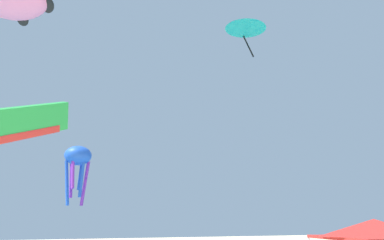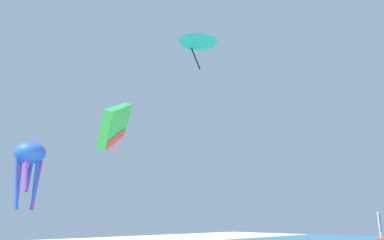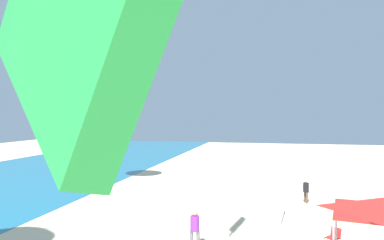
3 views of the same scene
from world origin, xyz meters
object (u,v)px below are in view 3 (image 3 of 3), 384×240
Objects in this scene: person_beachcomber at (195,226)px; person_watching_sky at (306,189)px; banner_flag at (281,182)px; kite_parafoil_green at (46,34)px; folding_chair_near_cooler at (334,236)px.

person_beachcomber is 11.23m from person_watching_sky.
banner_flag reaches higher than person_watching_sky.
kite_parafoil_green is (-22.19, 4.51, 5.90)m from person_watching_sky.
banner_flag reaches higher than folding_chair_near_cooler.
kite_parafoil_green reaches higher than person_watching_sky.
banner_flag is 5.86m from person_watching_sky.
banner_flag is 17.60m from kite_parafoil_green.
banner_flag is 2.46× the size of person_watching_sky.
person_watching_sky is at bearing 133.13° from folding_chair_near_cooler.
kite_parafoil_green is at bearing 96.36° from person_beachcomber.
kite_parafoil_green is (-12.53, -1.22, 5.85)m from person_beachcomber.
banner_flag is at bearing 124.93° from kite_parafoil_green.
person_watching_sky is (8.05, 0.49, 0.47)m from folding_chair_near_cooler.
folding_chair_near_cooler is 8.08m from person_watching_sky.
person_watching_sky is at bearing -18.69° from banner_flag.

